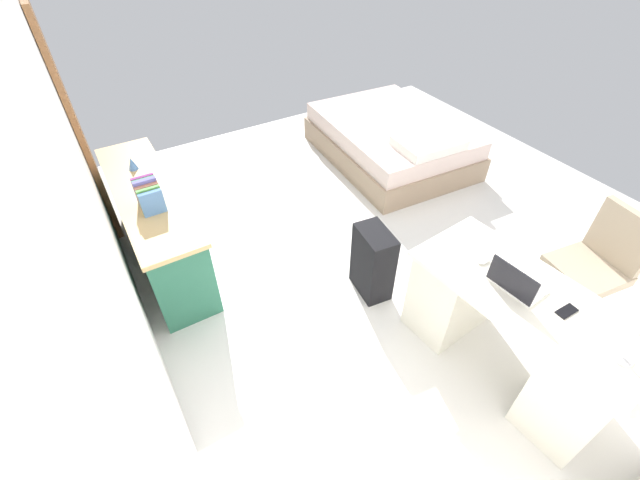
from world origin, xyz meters
The scene contains 14 objects.
ground_plane centered at (0.00, 0.00, 0.00)m, with size 5.88×5.88×0.00m, color silver.
wall_back centered at (0.00, 2.07, 1.41)m, with size 4.88×0.10×2.82m, color white.
door_wooden centered at (1.89, 1.99, 1.02)m, with size 0.88×0.05×2.04m, color #936038.
desk centered at (-1.41, -0.07, 0.39)m, with size 1.49×0.78×0.75m.
office_chair centered at (-1.35, -0.99, 0.42)m, with size 0.52×0.52×0.94m.
credenza centered at (0.95, 1.68, 0.38)m, with size 1.80×0.48×0.75m.
bed centered at (1.29, -1.18, 0.24)m, with size 1.99×1.53×0.58m.
suitcase_black centered at (-0.35, 0.30, 0.31)m, with size 0.36×0.22×0.63m, color black.
laptop centered at (-1.32, -0.02, 0.80)m, with size 0.33×0.25×0.21m.
computer_mouse centered at (-1.06, -0.04, 0.77)m, with size 0.06×0.10×0.03m, color white.
cell_phone_near_laptop centered at (-1.61, -0.14, 0.76)m, with size 0.07×0.14×0.01m, color black.
desk_lamp centered at (-1.92, -0.11, 1.01)m, with size 0.16×0.11×0.34m.
book_row centered at (0.69, 1.69, 0.86)m, with size 0.23×0.17×0.23m.
figurine_small centered at (1.32, 1.69, 0.80)m, with size 0.08×0.08×0.11m, color #4C7FBF.
Camera 1 is at (-2.21, 1.92, 2.72)m, focal length 23.64 mm.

